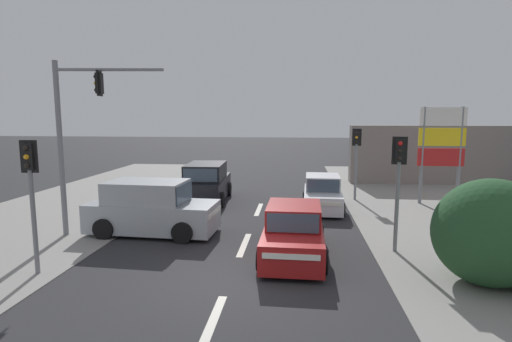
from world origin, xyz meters
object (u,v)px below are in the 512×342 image
(sedan_oncoming_mid, at_px, (294,233))
(shopping_plaza_sign, at_px, (442,142))
(pedestal_signal_far_median, at_px, (356,152))
(traffic_signal_mast, at_px, (75,126))
(pedestal_signal_left_kerb, at_px, (31,184))
(pedestal_signal_right_kerb, at_px, (398,175))
(hatchback_crossing_left, at_px, (322,194))
(suv_receding_far, at_px, (151,209))
(suv_oncoming_near, at_px, (206,184))

(sedan_oncoming_mid, bearing_deg, shopping_plaza_sign, 49.06)
(pedestal_signal_far_median, bearing_deg, shopping_plaza_sign, -7.81)
(traffic_signal_mast, bearing_deg, shopping_plaza_sign, 24.72)
(sedan_oncoming_mid, bearing_deg, pedestal_signal_left_kerb, -162.38)
(pedestal_signal_right_kerb, height_order, hatchback_crossing_left, pedestal_signal_right_kerb)
(pedestal_signal_far_median, distance_m, suv_receding_far, 10.52)
(pedestal_signal_far_median, relative_size, shopping_plaza_sign, 0.77)
(traffic_signal_mast, bearing_deg, pedestal_signal_left_kerb, -78.43)
(traffic_signal_mast, distance_m, pedestal_signal_left_kerb, 3.78)
(pedestal_signal_left_kerb, bearing_deg, hatchback_crossing_left, 45.95)
(traffic_signal_mast, relative_size, suv_oncoming_near, 1.30)
(pedestal_signal_right_kerb, bearing_deg, pedestal_signal_far_median, 90.95)
(pedestal_signal_right_kerb, bearing_deg, sedan_oncoming_mid, -168.40)
(sedan_oncoming_mid, bearing_deg, traffic_signal_mast, 170.12)
(pedestal_signal_left_kerb, height_order, shopping_plaza_sign, shopping_plaza_sign)
(pedestal_signal_left_kerb, xyz_separation_m, hatchback_crossing_left, (7.98, 8.24, -1.71))
(shopping_plaza_sign, bearing_deg, suv_oncoming_near, -177.34)
(suv_receding_far, bearing_deg, sedan_oncoming_mid, -19.39)
(shopping_plaza_sign, bearing_deg, hatchback_crossing_left, -162.51)
(traffic_signal_mast, xyz_separation_m, pedestal_signal_far_median, (10.44, 7.09, -1.42))
(hatchback_crossing_left, bearing_deg, traffic_signal_mast, -151.01)
(pedestal_signal_right_kerb, distance_m, shopping_plaza_sign, 8.14)
(pedestal_signal_right_kerb, bearing_deg, traffic_signal_mast, 176.45)
(pedestal_signal_far_median, height_order, shopping_plaza_sign, shopping_plaza_sign)
(shopping_plaza_sign, height_order, suv_oncoming_near, shopping_plaza_sign)
(traffic_signal_mast, height_order, suv_receding_far, traffic_signal_mast)
(shopping_plaza_sign, xyz_separation_m, sedan_oncoming_mid, (-6.82, -7.86, -2.28))
(suv_receding_far, height_order, hatchback_crossing_left, suv_receding_far)
(traffic_signal_mast, bearing_deg, sedan_oncoming_mid, -9.88)
(traffic_signal_mast, xyz_separation_m, pedestal_signal_right_kerb, (10.57, -0.65, -1.42))
(pedestal_signal_far_median, bearing_deg, pedestal_signal_left_kerb, -132.75)
(traffic_signal_mast, bearing_deg, suv_receding_far, 11.39)
(suv_receding_far, bearing_deg, pedestal_signal_right_kerb, -7.92)
(shopping_plaza_sign, distance_m, sedan_oncoming_mid, 10.66)
(sedan_oncoming_mid, bearing_deg, pedestal_signal_far_median, 70.36)
(suv_receding_far, xyz_separation_m, hatchback_crossing_left, (6.29, 4.33, -0.18))
(traffic_signal_mast, bearing_deg, hatchback_crossing_left, 28.99)
(sedan_oncoming_mid, height_order, suv_receding_far, suv_receding_far)
(suv_receding_far, distance_m, suv_oncoming_near, 5.62)
(traffic_signal_mast, relative_size, suv_receding_far, 1.30)
(pedestal_signal_far_median, bearing_deg, sedan_oncoming_mid, -109.64)
(pedestal_signal_left_kerb, height_order, pedestal_signal_far_median, same)
(pedestal_signal_left_kerb, height_order, suv_receding_far, pedestal_signal_left_kerb)
(pedestal_signal_far_median, bearing_deg, hatchback_crossing_left, -127.57)
(pedestal_signal_left_kerb, relative_size, shopping_plaza_sign, 0.77)
(hatchback_crossing_left, bearing_deg, suv_oncoming_near, 167.41)
(traffic_signal_mast, height_order, pedestal_signal_far_median, traffic_signal_mast)
(traffic_signal_mast, height_order, suv_oncoming_near, traffic_signal_mast)
(sedan_oncoming_mid, xyz_separation_m, suv_receding_far, (-5.05, 1.78, 0.18))
(suv_receding_far, distance_m, hatchback_crossing_left, 7.63)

